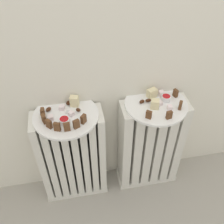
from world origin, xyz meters
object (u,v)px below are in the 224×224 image
plate_right (156,104)px  jam_bowl_right (166,98)px  plate_left (66,116)px  fork (66,116)px  radiator_left (73,157)px  jam_bowl_left (64,120)px  radiator_right (150,146)px

plate_right → jam_bowl_right: 0.06m
plate_left → plate_right: size_ratio=1.00×
plate_left → jam_bowl_right: bearing=1.7°
jam_bowl_right → fork: (-0.47, -0.03, -0.01)m
radiator_left → plate_right: size_ratio=1.96×
jam_bowl_left → radiator_left: bearing=81.5°
jam_bowl_right → fork: size_ratio=0.48×
radiator_right → jam_bowl_right: 0.32m
fork → plate_right: bearing=1.7°
jam_bowl_left → radiator_right: bearing=6.5°
radiator_right → plate_right: plate_right is taller
radiator_left → plate_left: 0.30m
radiator_right → jam_bowl_right: bearing=15.0°
plate_right → jam_bowl_left: 0.43m
plate_right → jam_bowl_left: (-0.42, -0.05, 0.02)m
radiator_left → plate_right: (0.42, 0.00, 0.30)m
jam_bowl_left → fork: jam_bowl_left is taller
jam_bowl_left → jam_bowl_right: (0.47, 0.06, 0.00)m
radiator_left → plate_right: 0.51m
plate_left → radiator_right: bearing=0.0°
jam_bowl_right → fork: bearing=-176.8°
radiator_right → jam_bowl_right: (0.05, 0.01, 0.32)m
radiator_left → jam_bowl_left: 0.32m
jam_bowl_left → fork: size_ratio=0.50×
plate_right → jam_bowl_left: jam_bowl_left is taller
plate_right → jam_bowl_right: size_ratio=6.64×
radiator_right → jam_bowl_left: 0.53m
radiator_right → fork: 0.52m
radiator_right → jam_bowl_left: bearing=-173.5°
radiator_right → plate_right: bearing=-116.6°
radiator_left → jam_bowl_left: (-0.01, -0.05, 0.32)m
jam_bowl_left → plate_right: bearing=6.5°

